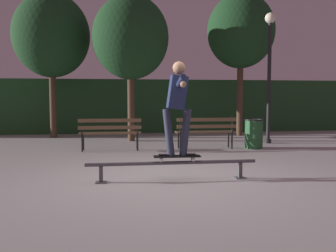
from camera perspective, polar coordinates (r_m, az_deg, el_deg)
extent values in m
plane|color=#ADAAA8|center=(6.33, 0.51, -8.16)|extent=(90.00, 90.00, 0.00)
cube|color=#234C28|center=(14.93, -4.52, 3.10)|extent=(24.00, 1.20, 2.09)
cylinder|color=#47474C|center=(6.15, 0.69, -5.73)|extent=(2.86, 0.06, 0.06)
cube|color=#47474C|center=(6.12, -10.33, -7.41)|extent=(0.06, 0.06, 0.27)
cube|color=#47474C|center=(6.14, -10.31, -8.57)|extent=(0.18, 0.18, 0.01)
cube|color=#47474C|center=(6.46, 11.11, -6.79)|extent=(0.06, 0.06, 0.27)
cube|color=#47474C|center=(6.48, 11.09, -7.89)|extent=(0.18, 0.18, 0.01)
cube|color=black|center=(6.14, 1.40, -4.71)|extent=(0.79, 0.22, 0.02)
cube|color=black|center=(6.14, 1.40, -4.62)|extent=(0.77, 0.21, 0.00)
cube|color=#9E9EA3|center=(6.19, 3.85, -4.83)|extent=(0.06, 0.17, 0.02)
cube|color=#9E9EA3|center=(6.12, -1.07, -4.92)|extent=(0.06, 0.17, 0.02)
cylinder|color=beige|center=(6.11, 3.98, -5.27)|extent=(0.05, 0.03, 0.05)
cylinder|color=beige|center=(6.27, 3.72, -5.03)|extent=(0.05, 0.03, 0.05)
cylinder|color=beige|center=(6.04, -1.00, -5.37)|extent=(0.05, 0.03, 0.05)
cylinder|color=beige|center=(6.20, -1.14, -5.12)|extent=(0.05, 0.03, 0.05)
cube|color=black|center=(6.17, 3.07, -4.46)|extent=(0.26, 0.11, 0.03)
cube|color=black|center=(6.12, -0.27, -4.52)|extent=(0.26, 0.11, 0.03)
cylinder|color=#282D42|center=(6.11, 2.71, -0.99)|extent=(0.21, 0.13, 0.79)
cylinder|color=#282D42|center=(6.08, 0.10, -1.02)|extent=(0.21, 0.13, 0.79)
cube|color=#1E284C|center=(6.07, 1.42, 5.21)|extent=(0.34, 0.37, 0.57)
cylinder|color=#1E284C|center=(5.69, 1.94, 6.88)|extent=(0.10, 0.61, 0.21)
cylinder|color=#1E284C|center=(6.45, 0.97, 6.59)|extent=(0.10, 0.61, 0.21)
sphere|color=#A37556|center=(5.42, 2.36, 6.48)|extent=(0.09, 0.09, 0.09)
sphere|color=#A37556|center=(6.72, 0.67, 6.07)|extent=(0.09, 0.09, 0.09)
sphere|color=#A37556|center=(6.09, 1.71, 8.98)|extent=(0.21, 0.21, 0.21)
cube|color=black|center=(9.90, -4.82, -2.34)|extent=(0.04, 0.04, 0.44)
cube|color=black|center=(9.58, -4.72, -2.56)|extent=(0.04, 0.04, 0.44)
cube|color=black|center=(9.49, -4.73, 0.05)|extent=(0.04, 0.04, 0.44)
cube|color=black|center=(9.93, -12.97, -2.41)|extent=(0.04, 0.04, 0.44)
cube|color=black|center=(9.61, -13.14, -2.63)|extent=(0.04, 0.04, 0.44)
cube|color=black|center=(9.53, -13.21, -0.04)|extent=(0.04, 0.04, 0.44)
cube|color=brown|center=(9.84, -8.92, -1.02)|extent=(1.60, 0.10, 0.04)
cube|color=brown|center=(9.70, -8.93, -1.09)|extent=(1.60, 0.10, 0.04)
cube|color=brown|center=(9.56, -8.95, -1.17)|extent=(1.60, 0.10, 0.04)
cube|color=brown|center=(9.48, -8.98, -0.24)|extent=(1.60, 0.05, 0.09)
cube|color=brown|center=(9.47, -8.99, 0.85)|extent=(1.60, 0.05, 0.09)
cube|color=black|center=(10.35, 9.34, -2.08)|extent=(0.04, 0.04, 0.44)
cube|color=black|center=(10.05, 9.87, -2.29)|extent=(0.04, 0.04, 0.44)
cube|color=black|center=(9.97, 9.97, 0.20)|extent=(0.04, 0.04, 0.44)
cube|color=black|center=(10.03, 1.61, -2.23)|extent=(0.04, 0.04, 0.44)
cube|color=black|center=(9.72, 1.91, -2.45)|extent=(0.04, 0.04, 0.44)
cube|color=black|center=(9.64, 1.96, 0.12)|extent=(0.04, 0.04, 0.44)
cube|color=brown|center=(10.12, 5.57, -0.84)|extent=(1.60, 0.10, 0.04)
cube|color=brown|center=(9.99, 5.75, -0.91)|extent=(1.60, 0.10, 0.04)
cube|color=brown|center=(9.85, 5.94, -0.98)|extent=(1.60, 0.10, 0.04)
cube|color=brown|center=(9.77, 6.04, -0.07)|extent=(1.60, 0.05, 0.09)
cube|color=brown|center=(9.76, 6.05, 0.98)|extent=(1.60, 0.05, 0.09)
cylinder|color=#4C3828|center=(13.31, -17.38, 3.42)|extent=(0.22, 0.22, 2.39)
ellipsoid|color=#193D1E|center=(13.48, -17.61, 13.22)|extent=(2.59, 2.59, 2.84)
cylinder|color=#4C3828|center=(11.78, -5.74, 3.14)|extent=(0.22, 0.22, 2.25)
ellipsoid|color=#193D1E|center=(11.93, -5.82, 13.49)|extent=(2.39, 2.39, 2.63)
cylinder|color=#4C3828|center=(13.65, 11.06, 4.28)|extent=(0.22, 0.22, 2.74)
ellipsoid|color=#193D1E|center=(13.86, 11.21, 14.22)|extent=(2.41, 2.41, 2.65)
cylinder|color=black|center=(11.55, 15.37, 6.34)|extent=(0.11, 0.11, 3.60)
sphere|color=#F2EACC|center=(11.78, 15.56, 15.80)|extent=(0.32, 0.32, 0.32)
cylinder|color=black|center=(11.62, 15.19, -2.27)|extent=(0.20, 0.20, 0.12)
cylinder|color=#23562D|center=(10.31, 13.14, -1.22)|extent=(0.48, 0.48, 0.78)
torus|color=black|center=(10.28, 13.18, 0.95)|extent=(0.52, 0.52, 0.04)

